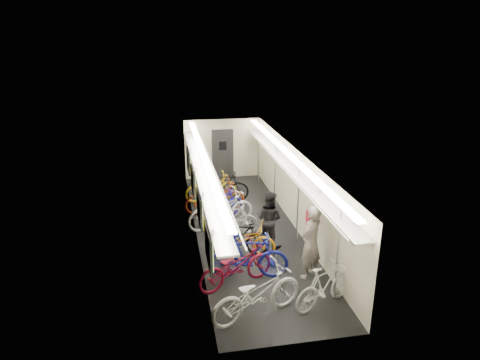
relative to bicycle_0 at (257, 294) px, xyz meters
name	(u,v)px	position (x,y,z in m)	size (l,w,h in m)	color
train_car_shell	(230,171)	(0.21, 4.77, 1.10)	(10.00, 10.00, 10.00)	black
bicycle_0	(257,294)	(0.00, 0.00, 0.00)	(0.74, 2.12, 1.11)	silver
bicycle_1	(249,256)	(0.13, 1.50, 0.02)	(0.54, 1.92, 1.15)	navy
bicycle_2	(236,266)	(-0.24, 1.23, -0.04)	(0.68, 1.95, 1.02)	maroon
bicycle_3	(238,238)	(0.08, 2.66, -0.06)	(0.47, 1.66, 1.00)	black
bicycle_4	(243,239)	(0.21, 2.65, -0.10)	(0.61, 1.75, 0.92)	orange
bicycle_5	(231,219)	(0.08, 3.93, -0.07)	(0.45, 1.60, 0.96)	#BDBDBF
bicycle_6	(221,210)	(-0.14, 4.45, 0.01)	(0.75, 2.15, 1.13)	silver
bicycle_7	(221,204)	(-0.03, 5.13, -0.09)	(0.44, 1.55, 0.93)	#221895
bicycle_8	(215,197)	(-0.18, 5.58, -0.03)	(0.70, 2.01, 1.06)	maroon
bicycle_9	(223,186)	(0.22, 6.51, -0.01)	(0.51, 1.82, 1.09)	black
bicycle_10	(211,187)	(-0.18, 6.64, -0.06)	(0.65, 1.87, 0.98)	yellow
bicycle_11	(325,286)	(1.51, 0.11, -0.06)	(0.47, 1.67, 1.00)	silver
passenger_near	(311,242)	(1.59, 1.30, 0.37)	(0.68, 0.44, 1.85)	slate
passenger_mid	(269,219)	(0.99, 3.02, 0.24)	(0.78, 0.60, 1.60)	black
backpack	(312,218)	(1.80, 1.89, 0.72)	(0.26, 0.14, 0.38)	#A61024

